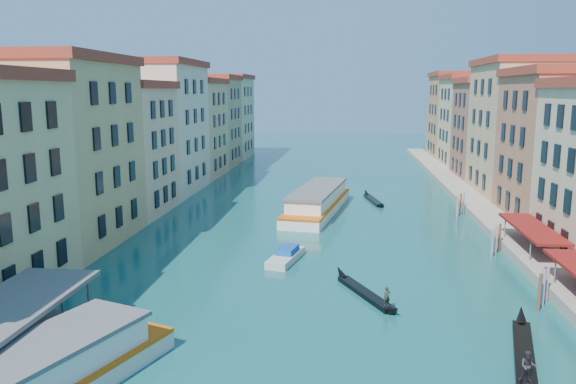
# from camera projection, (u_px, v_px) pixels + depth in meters

# --- Properties ---
(left_bank_palazzos) EXTENTS (12.80, 128.40, 21.00)m
(left_bank_palazzos) POSITION_uv_depth(u_px,v_px,m) (145.00, 135.00, 83.63)
(left_bank_palazzos) COLOR beige
(left_bank_palazzos) RESTS_ON ground
(right_bank_palazzos) EXTENTS (12.80, 128.40, 21.00)m
(right_bank_palazzos) POSITION_uv_depth(u_px,v_px,m) (534.00, 138.00, 78.19)
(right_bank_palazzos) COLOR #9E462E
(right_bank_palazzos) RESTS_ON ground
(quay) EXTENTS (4.00, 140.00, 1.00)m
(quay) POSITION_uv_depth(u_px,v_px,m) (471.00, 202.00, 80.66)
(quay) COLOR #A19881
(quay) RESTS_ON ground
(mooring_poles_right) EXTENTS (1.44, 54.24, 3.20)m
(mooring_poles_right) POSITION_uv_depth(u_px,v_px,m) (532.00, 278.00, 45.39)
(mooring_poles_right) COLOR brown
(mooring_poles_right) RESTS_ON ground
(vaporetto_far) EXTENTS (8.57, 23.14, 3.36)m
(vaporetto_far) POSITION_uv_depth(u_px,v_px,m) (318.00, 201.00, 75.97)
(vaporetto_far) COLOR white
(vaporetto_far) RESTS_ON ground
(gondola_fore) EXTENTS (5.44, 9.69, 2.09)m
(gondola_fore) POSITION_uv_depth(u_px,v_px,m) (365.00, 291.00, 45.02)
(gondola_fore) COLOR black
(gondola_fore) RESTS_ON ground
(gondola_right) EXTENTS (3.96, 12.17, 2.46)m
(gondola_right) POSITION_uv_depth(u_px,v_px,m) (524.00, 352.00, 34.37)
(gondola_right) COLOR black
(gondola_right) RESTS_ON ground
(gondola_far) EXTENTS (3.01, 10.82, 1.54)m
(gondola_far) POSITION_uv_depth(u_px,v_px,m) (373.00, 199.00, 83.31)
(gondola_far) COLOR black
(gondola_far) RESTS_ON ground
(motorboat_mid) EXTENTS (3.32, 6.65, 1.32)m
(motorboat_mid) POSITION_uv_depth(u_px,v_px,m) (286.00, 256.00, 54.18)
(motorboat_mid) COLOR silver
(motorboat_mid) RESTS_ON ground
(motorboat_far) EXTENTS (5.39, 7.93, 1.58)m
(motorboat_far) POSITION_uv_depth(u_px,v_px,m) (325.00, 187.00, 92.04)
(motorboat_far) COLOR white
(motorboat_far) RESTS_ON ground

